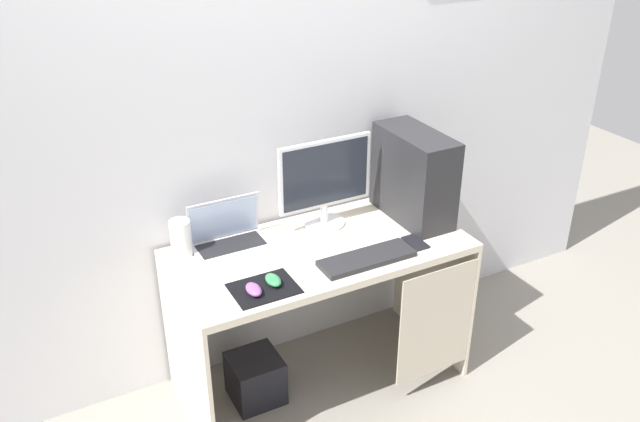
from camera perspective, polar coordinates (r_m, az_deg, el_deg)
ground_plane at (r=3.41m, az=0.00°, el=-14.04°), size 8.00×8.00×0.00m
wall_back at (r=3.03m, az=-3.15°, el=9.02°), size 4.00×0.05×2.60m
desk at (r=3.04m, az=0.39°, el=-5.73°), size 1.31×0.63×0.75m
pc_tower at (r=3.15m, az=7.97°, el=2.99°), size 0.20×0.44×0.42m
monitor at (r=3.04m, az=0.42°, el=2.51°), size 0.46×0.19×0.42m
laptop at (r=2.98m, az=-7.71°, el=-2.24°), size 0.33×0.21×0.21m
speaker at (r=2.93m, az=-11.72°, el=-2.26°), size 0.09×0.09×0.16m
keyboard at (r=2.86m, az=3.99°, el=-4.04°), size 0.42×0.14×0.02m
mousepad at (r=2.69m, az=-4.78°, el=-6.56°), size 0.26×0.20×0.00m
mouse_left at (r=2.71m, az=-4.00°, el=-5.87°), size 0.06×0.10×0.03m
mouse_right at (r=2.66m, az=-5.66°, el=-6.65°), size 0.06×0.10×0.03m
cell_phone at (r=3.02m, az=8.10°, el=-2.67°), size 0.07×0.13×0.01m
subwoofer at (r=3.25m, az=-5.50°, el=-13.94°), size 0.23×0.23×0.23m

